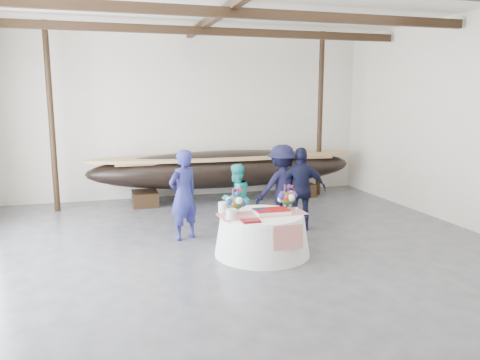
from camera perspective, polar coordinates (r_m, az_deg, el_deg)
name	(u,v)px	position (r m, az deg, el deg)	size (l,w,h in m)	color
floor	(258,268)	(7.82, 2.22, -10.68)	(10.00, 12.00, 0.01)	#3D3D42
wall_back	(190,115)	(13.14, -6.13, 7.83)	(10.00, 0.02, 4.50)	silver
pavilion_structure	(243,22)	(8.21, 0.42, 18.74)	(9.80, 11.76, 4.50)	black
longboat_display	(226,169)	(12.53, -1.69, 1.40)	(7.23, 1.45, 1.36)	black
banquet_table	(262,234)	(8.38, 2.71, -6.61)	(1.70, 1.70, 0.73)	silver
tabletop_items	(260,204)	(8.36, 2.46, -2.99)	(1.59, 0.95, 0.40)	red
guest_woman_blue	(183,195)	(9.17, -6.93, -1.81)	(0.65, 0.42, 1.78)	navy
guest_woman_teal	(236,198)	(9.59, -0.48, -2.26)	(0.69, 0.54, 1.43)	#20A9A5
guest_man_left	(282,187)	(9.85, 5.15, -0.89)	(1.16, 0.67, 1.79)	black
guest_man_right	(301,189)	(9.80, 7.48, -1.12)	(1.03, 0.43, 1.75)	black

